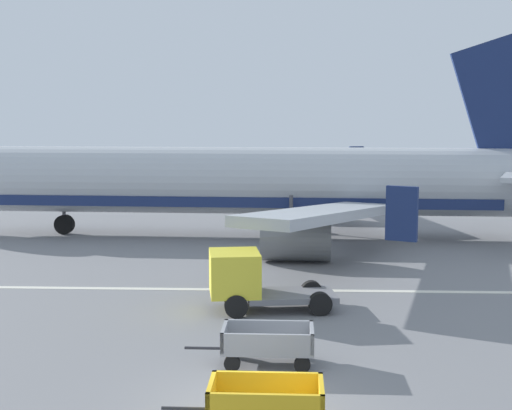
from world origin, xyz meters
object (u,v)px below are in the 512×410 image
baggage_cart_second_in_row (267,343)px  service_truck_beside_carts (249,280)px  airplane (266,182)px  baggage_cart_nearest (265,403)px

baggage_cart_second_in_row → service_truck_beside_carts: size_ratio=0.77×
airplane → baggage_cart_second_in_row: size_ratio=10.58×
baggage_cart_nearest → baggage_cart_second_in_row: (-0.07, 4.13, 0.00)m
baggage_cart_nearest → service_truck_beside_carts: 9.69m
service_truck_beside_carts → baggage_cart_nearest: bearing=-84.8°
baggage_cart_nearest → service_truck_beside_carts: (-0.87, 9.64, 0.50)m
baggage_cart_second_in_row → service_truck_beside_carts: service_truck_beside_carts is taller
baggage_cart_nearest → airplane: bearing=91.6°
baggage_cart_nearest → baggage_cart_second_in_row: bearing=90.9°
airplane → service_truck_beside_carts: airplane is taller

